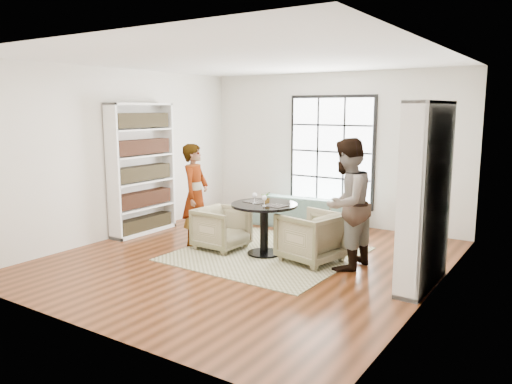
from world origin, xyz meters
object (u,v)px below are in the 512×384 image
Objects in this scene: wine_glass_right at (264,198)px; armchair_right at (311,237)px; armchair_left at (222,228)px; person_right at (346,204)px; flower_centerpiece at (267,197)px; wine_glass_left at (254,196)px; pedestal_table at (264,218)px; sofa at (308,211)px; person_left at (195,195)px.

armchair_right is at bearing 21.05° from wine_glass_right.
armchair_left is 0.41× the size of person_right.
flower_centerpiece is at bearing 111.27° from wine_glass_right.
wine_glass_left is (-1.47, -0.16, 0.01)m from person_right.
wine_glass_right reaches higher than pedestal_table.
pedestal_table is 0.81m from armchair_left.
armchair_left is at bearing 73.10° from sofa.
wine_glass_right is (0.42, -2.29, 0.64)m from sofa.
person_left reaches higher than wine_glass_left.
wine_glass_right reaches higher than sofa.
flower_centerpiece is (-1.30, -0.05, -0.02)m from person_right.
flower_centerpiece is at bearing 93.82° from sofa.
sofa is 2.31m from armchair_right.
person_right is (1.33, 0.09, 0.35)m from pedestal_table.
flower_centerpiece is (0.16, 0.11, -0.03)m from wine_glass_left.
person_right is at bearing 123.48° from sofa.
person_right is at bearing 6.29° from wine_glass_left.
armchair_right is 4.86× the size of wine_glass_left.
wine_glass_right reaches higher than armchair_right.
person_right reaches higher than wine_glass_right.
pedestal_table is at bearing 92.94° from sofa.
person_right reaches higher than armchair_right.
flower_centerpiece is (0.34, -2.09, 0.61)m from sofa.
sofa is 2.20m from flower_centerpiece.
wine_glass_left is at bearing -79.32° from person_right.
flower_centerpiece reaches higher than armchair_left.
person_left is at bearing -81.42° from person_right.
person_left is at bearing -178.44° from wine_glass_left.
person_left is 1.18m from wine_glass_left.
pedestal_table reaches higher than armchair_left.
sofa is at bearing -9.33° from armchair_left.
armchair_left is 1.56m from armchair_right.
armchair_left is 0.91× the size of armchair_right.
armchair_right is (1.10, -2.03, 0.07)m from sofa.
armchair_left is at bearing -80.32° from person_right.
person_right reaches higher than wine_glass_left.
armchair_right is 0.79m from person_right.
wine_glass_left is 0.26m from wine_glass_right.
armchair_left is 0.99m from flower_centerpiece.
wine_glass_right is at bearing -92.27° from armchair_left.
armchair_left is at bearing -172.33° from pedestal_table.
armchair_left is at bearing -69.68° from armchair_right.
person_left reaches higher than armchair_left.
person_right is at bearing 3.90° from pedestal_table.
wine_glass_left is at bearing 158.21° from wine_glass_right.
armchair_right is 0.45× the size of person_right.
armchair_right reaches higher than sofa.
armchair_right is at bearing -100.06° from person_left.
wine_glass_right is (0.24, -0.10, -0.00)m from wine_glass_left.
person_right is 11.12× the size of wine_glass_right.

